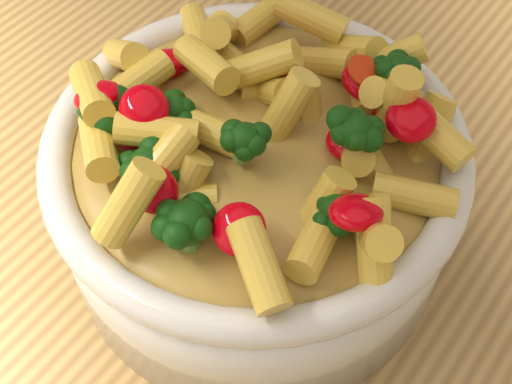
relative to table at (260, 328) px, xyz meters
The scene contains 3 objects.
table is the anchor object (origin of this frame).
serving_bowl 0.16m from the table, 134.51° to the left, with size 0.28×0.28×0.12m.
pasta_salad 0.24m from the table, 134.51° to the left, with size 0.22×0.22×0.05m.
Camera 1 is at (0.16, -0.22, 1.35)m, focal length 50.00 mm.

